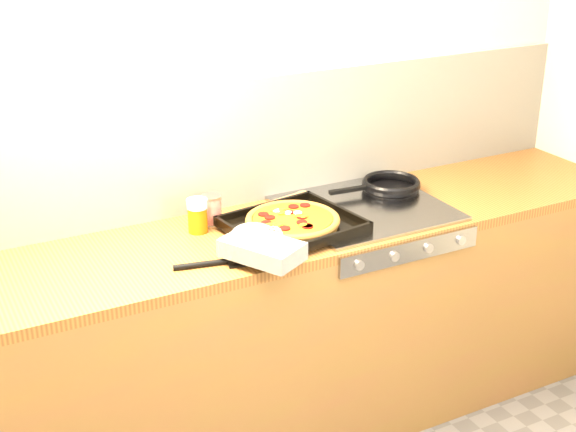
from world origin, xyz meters
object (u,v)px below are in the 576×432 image
tomato_can (211,209)px  frying_pan (390,186)px  juice_glass (198,215)px  pizza_on_tray (283,228)px

tomato_can → frying_pan: bearing=-4.5°
frying_pan → tomato_can: (-0.76, 0.06, 0.02)m
frying_pan → juice_glass: juice_glass is taller
tomato_can → pizza_on_tray: bearing=-57.6°
pizza_on_tray → tomato_can: (-0.17, 0.26, 0.01)m
frying_pan → juice_glass: bearing=179.3°
pizza_on_tray → frying_pan: bearing=18.6°
tomato_can → juice_glass: 0.09m
tomato_can → juice_glass: bearing=-146.6°
frying_pan → tomato_can: size_ratio=3.67×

